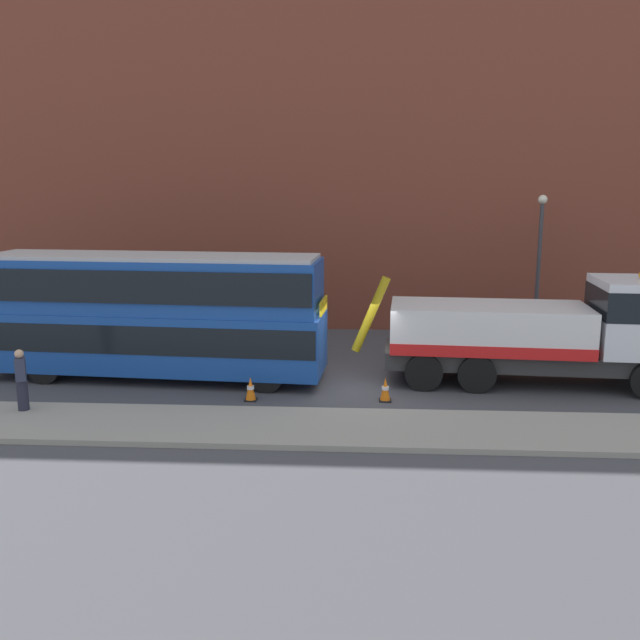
{
  "coord_description": "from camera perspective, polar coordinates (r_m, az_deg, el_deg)",
  "views": [
    {
      "loc": [
        0.12,
        -20.78,
        6.29
      ],
      "look_at": [
        -1.12,
        0.34,
        2.0
      ],
      "focal_mm": 38.06,
      "sensor_mm": 36.0,
      "label": 1
    }
  ],
  "objects": [
    {
      "name": "pedestrian_onlooker",
      "position": [
        20.31,
        -23.81,
        -4.68
      ],
      "size": [
        0.39,
        0.47,
        1.71
      ],
      "rotation": [
        0.0,
        0.0,
        0.4
      ],
      "color": "#232333",
      "rests_on": "near_kerb"
    },
    {
      "name": "recovery_tow_truck",
      "position": [
        22.35,
        18.48,
        -0.83
      ],
      "size": [
        10.22,
        3.25,
        3.67
      ],
      "rotation": [
        0.0,
        0.0,
        -0.07
      ],
      "color": "#2D2D2D",
      "rests_on": "ground_plane"
    },
    {
      "name": "double_decker_bus",
      "position": [
        22.5,
        -13.79,
        0.74
      ],
      "size": [
        11.16,
        3.31,
        4.06
      ],
      "rotation": [
        0.0,
        0.0,
        -0.07
      ],
      "color": "#19479E",
      "rests_on": "ground_plane"
    },
    {
      "name": "traffic_cone_near_bus",
      "position": [
        20.1,
        -5.86,
        -5.82
      ],
      "size": [
        0.36,
        0.36,
        0.72
      ],
      "color": "orange",
      "rests_on": "ground_plane"
    },
    {
      "name": "street_lamp",
      "position": [
        28.47,
        17.95,
        5.23
      ],
      "size": [
        0.36,
        0.36,
        5.83
      ],
      "color": "#38383D",
      "rests_on": "ground_plane"
    },
    {
      "name": "traffic_cone_midway",
      "position": [
        20.04,
        5.51,
        -5.87
      ],
      "size": [
        0.36,
        0.36,
        0.72
      ],
      "color": "orange",
      "rests_on": "ground_plane"
    },
    {
      "name": "ground_plane",
      "position": [
        21.71,
        2.91,
        -5.39
      ],
      "size": [
        120.0,
        120.0,
        0.0
      ],
      "primitive_type": "plane",
      "color": "#424247"
    },
    {
      "name": "building_facade",
      "position": [
        29.66,
        3.23,
        14.88
      ],
      "size": [
        60.0,
        1.5,
        16.0
      ],
      "color": "brown",
      "rests_on": "ground_plane"
    },
    {
      "name": "near_kerb",
      "position": [
        17.71,
        2.79,
        -9.1
      ],
      "size": [
        60.0,
        2.8,
        0.15
      ],
      "primitive_type": "cube",
      "color": "gray",
      "rests_on": "ground_plane"
    }
  ]
}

